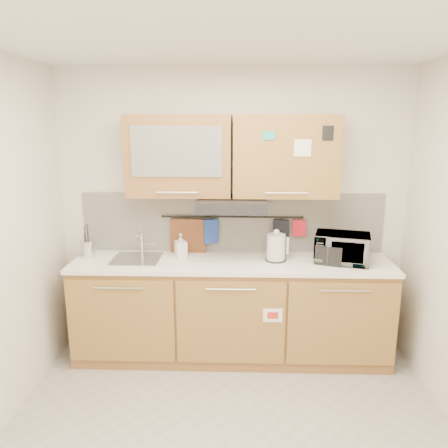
{
  "coord_description": "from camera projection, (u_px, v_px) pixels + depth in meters",
  "views": [
    {
      "loc": [
        0.05,
        -2.49,
        2.13
      ],
      "look_at": [
        -0.06,
        1.05,
        1.29
      ],
      "focal_mm": 35.0,
      "sensor_mm": 36.0,
      "label": 1
    }
  ],
  "objects": [
    {
      "name": "sink",
      "position": [
        137.0,
        259.0,
        3.9
      ],
      "size": [
        0.42,
        0.4,
        0.26
      ],
      "color": "silver",
      "rests_on": "countertop"
    },
    {
      "name": "dark_pouch",
      "position": [
        281.0,
        232.0,
        4.04
      ],
      "size": [
        0.15,
        0.07,
        0.23
      ],
      "primitive_type": "cube",
      "rotation": [
        0.0,
        0.0,
        -0.22
      ],
      "color": "black",
      "rests_on": "utensil_rail"
    },
    {
      "name": "upper_cabinets",
      "position": [
        232.0,
        156.0,
        3.78
      ],
      "size": [
        1.82,
        0.37,
        0.7
      ],
      "color": "#A56E3A",
      "rests_on": "wall_back"
    },
    {
      "name": "utensil_crock",
      "position": [
        88.0,
        249.0,
        3.94
      ],
      "size": [
        0.15,
        0.15,
        0.31
      ],
      "rotation": [
        0.0,
        0.0,
        -0.22
      ],
      "color": "silver",
      "rests_on": "countertop"
    },
    {
      "name": "toaster",
      "position": [
        329.0,
        254.0,
        3.76
      ],
      "size": [
        0.26,
        0.2,
        0.17
      ],
      "rotation": [
        0.0,
        0.0,
        -0.34
      ],
      "color": "black",
      "rests_on": "countertop"
    },
    {
      "name": "floor",
      "position": [
        228.0,
        447.0,
        2.91
      ],
      "size": [
        3.2,
        3.2,
        0.0
      ],
      "primitive_type": "plane",
      "color": "#9E9993",
      "rests_on": "ground"
    },
    {
      "name": "cutting_board",
      "position": [
        188.0,
        240.0,
        4.09
      ],
      "size": [
        0.33,
        0.03,
        0.41
      ],
      "primitive_type": "cube",
      "rotation": [
        0.0,
        0.0,
        -0.03
      ],
      "color": "brown",
      "rests_on": "utensil_rail"
    },
    {
      "name": "kettle",
      "position": [
        276.0,
        248.0,
        3.84
      ],
      "size": [
        0.21,
        0.2,
        0.29
      ],
      "rotation": [
        0.0,
        0.0,
        0.23
      ],
      "color": "silver",
      "rests_on": "countertop"
    },
    {
      "name": "utensil_rail",
      "position": [
        232.0,
        217.0,
        4.04
      ],
      "size": [
        1.3,
        0.02,
        0.02
      ],
      "primitive_type": "cylinder",
      "rotation": [
        0.0,
        1.57,
        0.0
      ],
      "color": "black",
      "rests_on": "backsplash"
    },
    {
      "name": "range_hood",
      "position": [
        232.0,
        204.0,
        3.8
      ],
      "size": [
        0.6,
        0.46,
        0.1
      ],
      "primitive_type": "cube",
      "color": "black",
      "rests_on": "upper_cabinets"
    },
    {
      "name": "microwave",
      "position": [
        342.0,
        248.0,
        3.8
      ],
      "size": [
        0.52,
        0.42,
        0.25
      ],
      "primitive_type": "imported",
      "rotation": [
        0.0,
        0.0,
        -0.25
      ],
      "color": "#999999",
      "rests_on": "countertop"
    },
    {
      "name": "pot_holder",
      "position": [
        299.0,
        228.0,
        4.02
      ],
      "size": [
        0.13,
        0.03,
        0.15
      ],
      "primitive_type": "cube",
      "rotation": [
        0.0,
        0.0,
        -0.12
      ],
      "color": "#B11722",
      "rests_on": "utensil_rail"
    },
    {
      "name": "countertop",
      "position": [
        231.0,
        263.0,
        3.87
      ],
      "size": [
        2.82,
        0.62,
        0.04
      ],
      "primitive_type": "cube",
      "color": "white",
      "rests_on": "base_cabinet"
    },
    {
      "name": "base_cabinet",
      "position": [
        231.0,
        314.0,
        3.98
      ],
      "size": [
        2.8,
        0.64,
        0.88
      ],
      "color": "#A56E3A",
      "rests_on": "floor"
    },
    {
      "name": "soap_bottle",
      "position": [
        181.0,
        245.0,
        3.95
      ],
      "size": [
        0.13,
        0.13,
        0.22
      ],
      "primitive_type": "imported",
      "rotation": [
        0.0,
        0.0,
        0.41
      ],
      "color": "#999999",
      "rests_on": "countertop"
    },
    {
      "name": "wall_back",
      "position": [
        232.0,
        212.0,
        4.07
      ],
      "size": [
        3.2,
        0.0,
        3.2
      ],
      "primitive_type": "plane",
      "rotation": [
        1.57,
        0.0,
        0.0
      ],
      "color": "silver",
      "rests_on": "ground"
    },
    {
      "name": "ceiling",
      "position": [
        229.0,
        29.0,
        2.32
      ],
      "size": [
        3.2,
        3.2,
        0.0
      ],
      "primitive_type": "plane",
      "rotation": [
        3.14,
        0.0,
        0.0
      ],
      "color": "white",
      "rests_on": "wall_back"
    },
    {
      "name": "backsplash",
      "position": [
        232.0,
        222.0,
        4.09
      ],
      "size": [
        2.8,
        0.02,
        0.56
      ],
      "primitive_type": "cube",
      "color": "silver",
      "rests_on": "countertop"
    },
    {
      "name": "oven_mitt",
      "position": [
        211.0,
        231.0,
        4.06
      ],
      "size": [
        0.14,
        0.08,
        0.23
      ],
      "primitive_type": "cube",
      "rotation": [
        0.0,
        0.0,
        0.39
      ],
      "color": "#203C96",
      "rests_on": "utensil_rail"
    }
  ]
}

